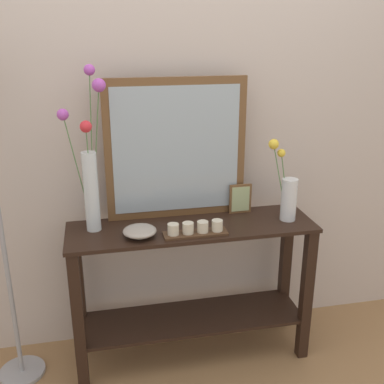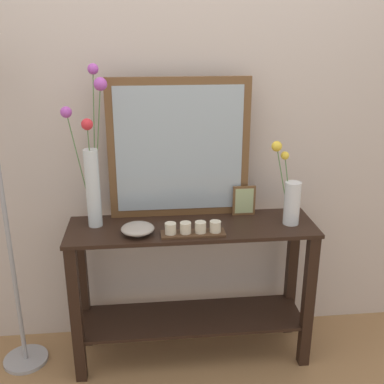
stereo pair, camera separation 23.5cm
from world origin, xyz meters
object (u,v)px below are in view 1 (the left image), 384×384
at_px(vase_right, 287,193).
at_px(candle_tray, 195,229).
at_px(console_table, 192,278).
at_px(decorative_bowl, 140,231).
at_px(mirror_leaning, 176,149).
at_px(picture_frame_small, 240,199).
at_px(tall_vase_left, 90,169).

bearing_deg(vase_right, candle_tray, -169.94).
relative_size(console_table, decorative_bowl, 7.76).
xyz_separation_m(vase_right, candle_tray, (-0.51, -0.09, -0.12)).
xyz_separation_m(mirror_leaning, vase_right, (0.56, -0.18, -0.22)).
bearing_deg(picture_frame_small, decorative_bowl, -160.88).
bearing_deg(candle_tray, decorative_bowl, 173.18).
height_order(console_table, vase_right, vase_right).
height_order(console_table, tall_vase_left, tall_vase_left).
xyz_separation_m(console_table, mirror_leaning, (-0.05, 0.15, 0.68)).
bearing_deg(tall_vase_left, decorative_bowl, -32.71).
xyz_separation_m(console_table, tall_vase_left, (-0.49, 0.06, 0.63)).
xyz_separation_m(console_table, vase_right, (0.51, -0.02, 0.46)).
bearing_deg(vase_right, picture_frame_small, 146.16).
height_order(vase_right, candle_tray, vase_right).
distance_m(mirror_leaning, picture_frame_small, 0.45).
xyz_separation_m(vase_right, decorative_bowl, (-0.78, -0.06, -0.12)).
bearing_deg(console_table, picture_frame_small, 21.90).
bearing_deg(tall_vase_left, mirror_leaning, 12.24).
bearing_deg(vase_right, tall_vase_left, 175.40).
distance_m(console_table, decorative_bowl, 0.44).
bearing_deg(vase_right, decorative_bowl, -175.74).
height_order(console_table, mirror_leaning, mirror_leaning).
bearing_deg(decorative_bowl, console_table, 16.06).
distance_m(tall_vase_left, decorative_bowl, 0.39).
bearing_deg(vase_right, mirror_leaning, 162.40).
bearing_deg(console_table, tall_vase_left, 173.22).
distance_m(mirror_leaning, decorative_bowl, 0.47).
bearing_deg(console_table, mirror_leaning, 108.21).
height_order(vase_right, picture_frame_small, vase_right).
bearing_deg(mirror_leaning, decorative_bowl, -134.02).
relative_size(tall_vase_left, vase_right, 1.86).
relative_size(picture_frame_small, decorative_bowl, 0.99).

